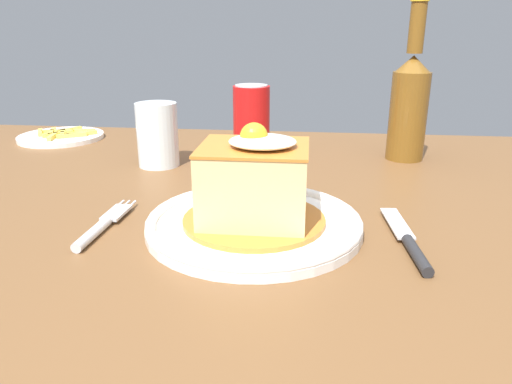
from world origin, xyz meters
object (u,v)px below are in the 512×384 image
object	(u,v)px
fork	(101,226)
knife	(411,245)
soda_can	(251,120)
beer_bottle_amber	(409,102)
drinking_glass	(158,139)
side_plate_fries	(61,136)
main_plate	(254,223)

from	to	relation	value
fork	knife	size ratio (longest dim) A/B	0.85
soda_can	beer_bottle_amber	distance (m)	0.28
drinking_glass	side_plate_fries	world-z (taller)	drinking_glass
main_plate	fork	xyz separation A→B (m)	(-0.18, -0.02, -0.00)
fork	drinking_glass	bearing A→B (deg)	92.94
drinking_glass	side_plate_fries	size ratio (longest dim) A/B	0.62
main_plate	fork	world-z (taller)	main_plate
beer_bottle_amber	knife	bearing A→B (deg)	-98.70
beer_bottle_amber	drinking_glass	bearing A→B (deg)	-167.97
main_plate	drinking_glass	xyz separation A→B (m)	(-0.19, 0.25, 0.04)
main_plate	side_plate_fries	world-z (taller)	main_plate
main_plate	soda_can	size ratio (longest dim) A/B	2.01
fork	soda_can	size ratio (longest dim) A/B	1.14
knife	drinking_glass	distance (m)	0.46
fork	soda_can	xyz separation A→B (m)	(0.13, 0.37, 0.06)
soda_can	side_plate_fries	world-z (taller)	soda_can
knife	drinking_glass	bearing A→B (deg)	141.78
main_plate	knife	xyz separation A→B (m)	(0.17, -0.03, -0.00)
main_plate	side_plate_fries	bearing A→B (deg)	137.10
fork	side_plate_fries	world-z (taller)	side_plate_fries
main_plate	soda_can	xyz separation A→B (m)	(-0.04, 0.35, 0.05)
fork	drinking_glass	world-z (taller)	drinking_glass
main_plate	drinking_glass	distance (m)	0.32
main_plate	fork	size ratio (longest dim) A/B	1.76
fork	knife	distance (m)	0.35
knife	soda_can	xyz separation A→B (m)	(-0.22, 0.38, 0.06)
drinking_glass	side_plate_fries	xyz separation A→B (m)	(-0.26, 0.17, -0.04)
knife	soda_can	bearing A→B (deg)	119.42
drinking_glass	soda_can	bearing A→B (deg)	34.19
fork	soda_can	bearing A→B (deg)	70.62
knife	side_plate_fries	distance (m)	0.77
main_plate	knife	distance (m)	0.17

